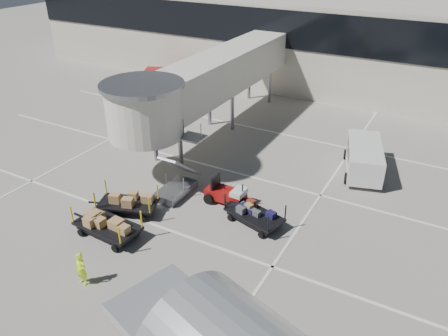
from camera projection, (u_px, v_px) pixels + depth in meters
The scene contains 11 objects.
ground at pixel (141, 251), 20.92m from camera, with size 140.00×140.00×0.00m, color gray.
lane_markings at pixel (223, 166), 28.37m from camera, with size 40.00×30.00×0.02m.
terminal at pixel (329, 41), 42.10m from camera, with size 64.00×12.11×15.20m.
jet_bridge at pixel (202, 83), 29.97m from camera, with size 5.70×20.40×6.03m.
baggage_tug at pixel (226, 194), 24.38m from camera, with size 2.28×1.46×1.48m.
suitcase_cart at pixel (254, 215), 22.62m from camera, with size 3.81×2.26×1.46m.
box_cart_near at pixel (107, 224), 21.73m from camera, with size 4.16×1.85×1.62m.
box_cart_far at pixel (127, 204), 23.54m from camera, with size 3.89×2.47×1.50m.
ground_worker at pixel (81, 269), 18.58m from camera, with size 0.59×0.39×1.63m, color #C6F419.
minivan at pixel (364, 155), 27.28m from camera, with size 3.27×5.29×1.87m.
belt_loader at pixel (167, 77), 43.02m from camera, with size 4.57×3.23×2.07m.
Camera 1 is at (11.48, -12.46, 13.50)m, focal length 35.00 mm.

